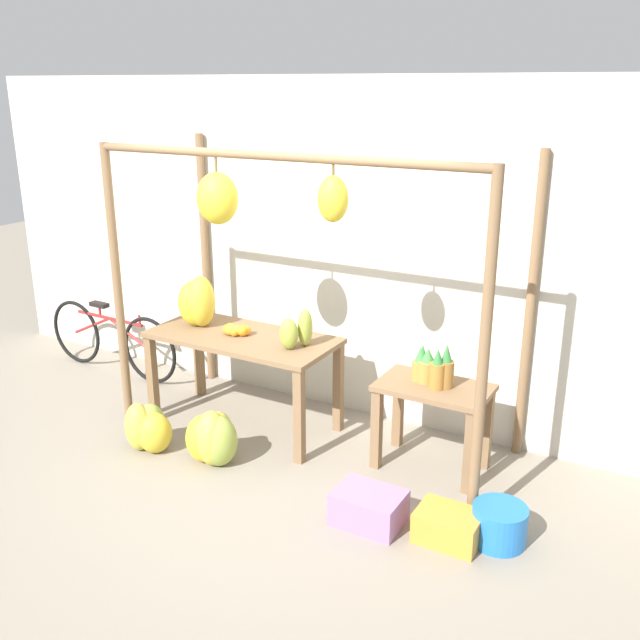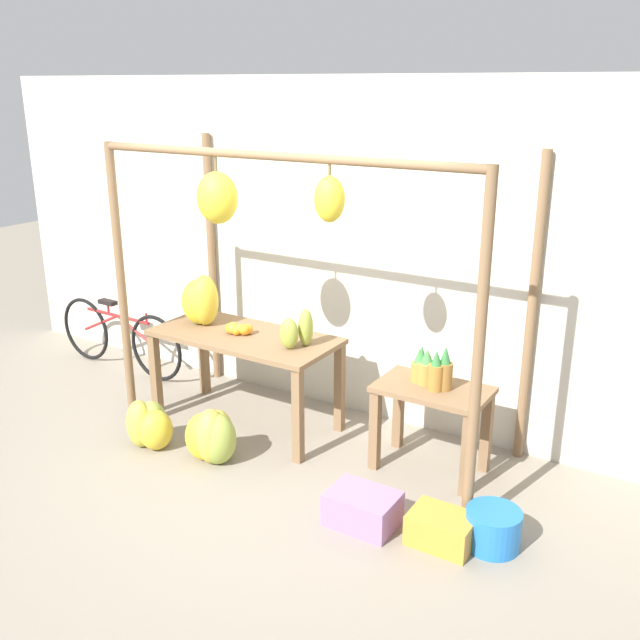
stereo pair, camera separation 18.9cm
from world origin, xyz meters
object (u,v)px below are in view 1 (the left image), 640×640
(banana_pile_ground_right, at_px, (213,438))
(blue_bucket, at_px, (499,525))
(orange_pile, at_px, (236,330))
(pineapple_cluster, at_px, (431,368))
(fruit_crate_white, at_px, (369,508))
(fruit_crate_purple, at_px, (449,526))
(banana_pile_ground_left, at_px, (148,429))
(banana_pile_on_table, at_px, (197,304))
(papaya_pile, at_px, (297,331))
(parked_bicycle, at_px, (111,339))

(banana_pile_ground_right, relative_size, blue_bucket, 1.47)
(banana_pile_ground_right, bearing_deg, orange_pile, 108.94)
(pineapple_cluster, distance_m, fruit_crate_white, 1.12)
(fruit_crate_purple, bearing_deg, banana_pile_ground_left, -178.92)
(banana_pile_ground_left, bearing_deg, banana_pile_ground_right, 8.94)
(banana_pile_on_table, distance_m, banana_pile_ground_left, 1.10)
(pineapple_cluster, relative_size, banana_pile_ground_right, 0.65)
(banana_pile_ground_left, xyz_separation_m, blue_bucket, (2.72, 0.18, -0.06))
(banana_pile_ground_right, relative_size, papaya_pile, 1.68)
(orange_pile, distance_m, blue_bucket, 2.52)
(blue_bucket, bearing_deg, orange_pile, 167.55)
(pineapple_cluster, xyz_separation_m, papaya_pile, (-1.04, -0.15, 0.15))
(pineapple_cluster, xyz_separation_m, banana_pile_ground_left, (-1.97, -0.86, -0.60))
(banana_pile_on_table, height_order, pineapple_cluster, banana_pile_on_table)
(orange_pile, distance_m, papaya_pile, 0.59)
(banana_pile_ground_left, bearing_deg, parked_bicycle, 143.77)
(banana_pile_ground_right, height_order, fruit_crate_purple, banana_pile_ground_right)
(orange_pile, distance_m, fruit_crate_white, 1.88)
(fruit_crate_purple, bearing_deg, pineapple_cluster, 120.07)
(pineapple_cluster, bearing_deg, fruit_crate_white, -93.14)
(banana_pile_on_table, xyz_separation_m, banana_pile_ground_right, (0.63, -0.66, -0.79))
(banana_pile_on_table, distance_m, fruit_crate_white, 2.30)
(fruit_crate_purple, bearing_deg, orange_pile, 162.52)
(orange_pile, bearing_deg, blue_bucket, -12.45)
(pineapple_cluster, xyz_separation_m, parked_bicycle, (-3.37, 0.17, -0.44))
(blue_bucket, bearing_deg, fruit_crate_white, -164.72)
(banana_pile_ground_left, xyz_separation_m, fruit_crate_white, (1.92, -0.04, -0.07))
(banana_pile_ground_right, xyz_separation_m, parked_bicycle, (-1.97, 0.94, 0.14))
(banana_pile_on_table, xyz_separation_m, banana_pile_ground_left, (0.06, -0.74, -0.81))
(banana_pile_ground_right, bearing_deg, fruit_crate_purple, -1.31)
(banana_pile_on_table, relative_size, parked_bicycle, 0.26)
(blue_bucket, bearing_deg, papaya_pile, 163.50)
(banana_pile_on_table, bearing_deg, fruit_crate_white, -21.51)
(blue_bucket, xyz_separation_m, parked_bicycle, (-4.12, 0.84, 0.22))
(banana_pile_on_table, height_order, fruit_crate_white, banana_pile_on_table)
(orange_pile, relative_size, papaya_pile, 0.75)
(orange_pile, height_order, banana_pile_ground_left, orange_pile)
(blue_bucket, distance_m, parked_bicycle, 4.21)
(banana_pile_on_table, bearing_deg, banana_pile_ground_left, -85.41)
(banana_pile_on_table, bearing_deg, banana_pile_ground_right, -46.34)
(banana_pile_ground_left, height_order, papaya_pile, papaya_pile)
(pineapple_cluster, height_order, papaya_pile, papaya_pile)
(fruit_crate_white, distance_m, blue_bucket, 0.83)
(pineapple_cluster, bearing_deg, banana_pile_ground_right, -151.38)
(banana_pile_on_table, relative_size, papaya_pile, 1.44)
(banana_pile_ground_left, bearing_deg, fruit_crate_purple, 1.08)
(papaya_pile, bearing_deg, pineapple_cluster, 8.03)
(orange_pile, xyz_separation_m, parked_bicycle, (-1.76, 0.32, -0.50))
(banana_pile_ground_left, relative_size, fruit_crate_purple, 1.13)
(parked_bicycle, bearing_deg, orange_pile, -10.43)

